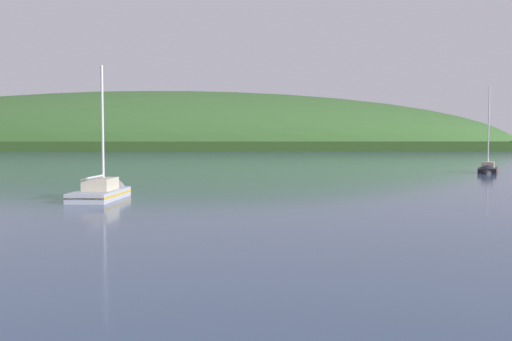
% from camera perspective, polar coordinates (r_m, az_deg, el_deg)
% --- Properties ---
extents(far_shoreline_hill, '(422.65, 113.85, 53.82)m').
position_cam_1_polar(far_shoreline_hill, '(259.92, -8.18, 2.21)').
color(far_shoreline_hill, '#27431B').
rests_on(far_shoreline_hill, ground).
extents(sailboat_near_mooring, '(3.73, 7.35, 10.36)m').
position_cam_1_polar(sailboat_near_mooring, '(40.32, -15.37, -2.34)').
color(sailboat_near_mooring, '#ADB2BC').
rests_on(sailboat_near_mooring, ground).
extents(sailboat_far_left, '(5.43, 6.94, 11.76)m').
position_cam_1_polar(sailboat_far_left, '(74.48, 22.76, -0.09)').
color(sailboat_far_left, '#232328').
rests_on(sailboat_far_left, ground).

